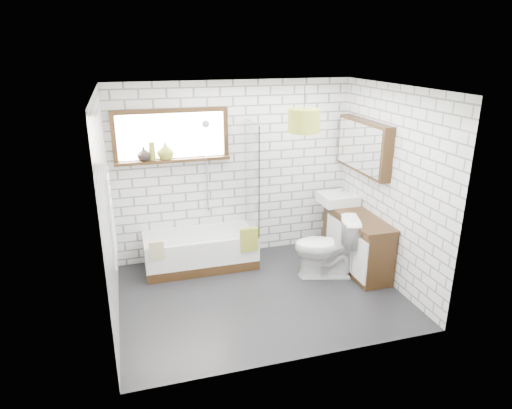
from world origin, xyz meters
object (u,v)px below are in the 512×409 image
object	(u,v)px
toilet	(326,247)
pendant	(304,121)
basin	(338,199)
bathtub	(200,250)
vanity	(356,241)

from	to	relation	value
toilet	pendant	xyz separation A→B (m)	(-0.39, -0.03, 1.68)
basin	pendant	distance (m)	1.65
bathtub	pendant	bearing A→B (deg)	-33.74
bathtub	vanity	distance (m)	2.16
basin	toilet	distance (m)	0.88
bathtub	toilet	size ratio (longest dim) A/B	1.83
bathtub	pendant	size ratio (longest dim) A/B	4.10
toilet	pendant	world-z (taller)	pendant
bathtub	vanity	world-z (taller)	vanity
vanity	toilet	world-z (taller)	toilet
basin	toilet	world-z (taller)	basin
bathtub	toilet	xyz separation A→B (m)	(1.54, -0.74, 0.17)
vanity	basin	world-z (taller)	basin
pendant	bathtub	bearing A→B (deg)	146.26
bathtub	vanity	xyz separation A→B (m)	(2.06, -0.62, 0.14)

